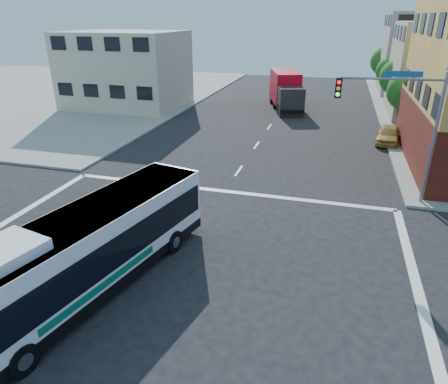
# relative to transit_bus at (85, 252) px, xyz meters

# --- Properties ---
(ground) EXTENTS (120.00, 120.00, 0.00)m
(ground) POSITION_rel_transit_bus_xyz_m (2.32, 0.80, -1.68)
(ground) COLOR black
(ground) RESTS_ON ground
(sidewalk_nw) EXTENTS (50.00, 50.00, 0.15)m
(sidewalk_nw) POSITION_rel_transit_bus_xyz_m (-32.68, 35.80, -1.61)
(sidewalk_nw) COLOR gray
(sidewalk_nw) RESTS_ON ground
(building_east_far) EXTENTS (12.06, 10.06, 10.00)m
(building_east_far) POSITION_rel_transit_bus_xyz_m (19.30, 48.78, 3.33)
(building_east_far) COLOR gray
(building_east_far) RESTS_ON ground
(building_west) EXTENTS (12.06, 10.06, 8.00)m
(building_west) POSITION_rel_transit_bus_xyz_m (-14.70, 30.78, 2.32)
(building_west) COLOR #BFB59E
(building_west) RESTS_ON ground
(signal_mast_ne) EXTENTS (7.91, 1.13, 8.07)m
(signal_mast_ne) POSITION_rel_transit_bus_xyz_m (11.40, 11.42, 3.30)
(signal_mast_ne) COLOR slate
(signal_mast_ne) RESTS_ON ground
(street_tree_a) EXTENTS (3.60, 3.60, 5.53)m
(street_tree_a) POSITION_rel_transit_bus_xyz_m (14.22, 28.72, 1.91)
(street_tree_a) COLOR #3D2816
(street_tree_a) RESTS_ON ground
(street_tree_b) EXTENTS (3.80, 3.80, 5.79)m
(street_tree_b) POSITION_rel_transit_bus_xyz_m (14.22, 36.72, 2.07)
(street_tree_b) COLOR #3D2816
(street_tree_b) RESTS_ON ground
(street_tree_c) EXTENTS (3.40, 3.40, 5.29)m
(street_tree_c) POSITION_rel_transit_bus_xyz_m (14.22, 44.72, 1.78)
(street_tree_c) COLOR #3D2816
(street_tree_c) RESTS_ON ground
(street_tree_d) EXTENTS (4.00, 4.00, 6.03)m
(street_tree_d) POSITION_rel_transit_bus_xyz_m (14.22, 52.72, 2.20)
(street_tree_d) COLOR #3D2816
(street_tree_d) RESTS_ON ground
(transit_bus) EXTENTS (5.00, 11.87, 3.44)m
(transit_bus) POSITION_rel_transit_bus_xyz_m (0.00, 0.00, 0.00)
(transit_bus) COLOR black
(transit_bus) RESTS_ON ground
(box_truck) EXTENTS (4.90, 9.06, 3.92)m
(box_truck) POSITION_rel_transit_bus_xyz_m (2.65, 34.22, 0.22)
(box_truck) COLOR #232327
(box_truck) RESTS_ON ground
(parked_car) EXTENTS (2.27, 4.37, 1.42)m
(parked_car) POSITION_rel_transit_bus_xyz_m (12.41, 23.31, -0.97)
(parked_car) COLOR tan
(parked_car) RESTS_ON ground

